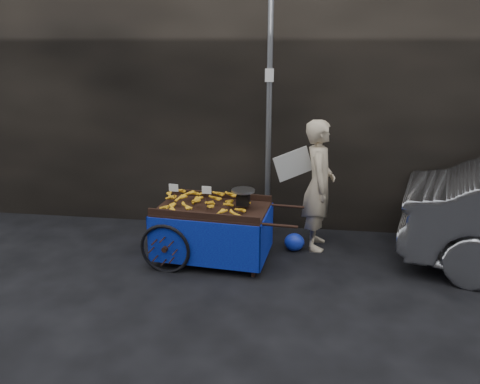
# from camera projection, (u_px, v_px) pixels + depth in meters

# --- Properties ---
(ground) EXTENTS (80.00, 80.00, 0.00)m
(ground) POSITION_uv_depth(u_px,v_px,m) (235.00, 271.00, 6.08)
(ground) COLOR black
(ground) RESTS_ON ground
(building_wall) EXTENTS (13.50, 2.00, 5.00)m
(building_wall) POSITION_uv_depth(u_px,v_px,m) (282.00, 64.00, 7.72)
(building_wall) COLOR black
(building_wall) RESTS_ON ground
(street_pole) EXTENTS (0.12, 0.10, 4.00)m
(street_pole) POSITION_uv_depth(u_px,v_px,m) (269.00, 103.00, 6.66)
(street_pole) COLOR slate
(street_pole) RESTS_ON ground
(banana_cart) EXTENTS (2.08, 1.12, 1.09)m
(banana_cart) POSITION_uv_depth(u_px,v_px,m) (209.00, 213.00, 6.22)
(banana_cart) COLOR black
(banana_cart) RESTS_ON ground
(vendor) EXTENTS (0.87, 0.68, 1.85)m
(vendor) POSITION_uv_depth(u_px,v_px,m) (319.00, 185.00, 6.54)
(vendor) COLOR #BBA98B
(vendor) RESTS_ON ground
(plastic_bag) EXTENTS (0.29, 0.23, 0.26)m
(plastic_bag) POSITION_uv_depth(u_px,v_px,m) (294.00, 242.00, 6.64)
(plastic_bag) COLOR #182EB8
(plastic_bag) RESTS_ON ground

